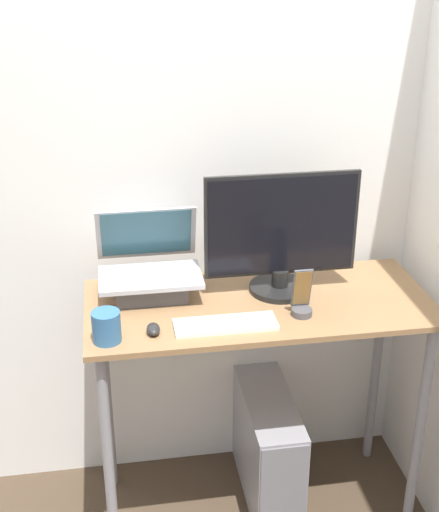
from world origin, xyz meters
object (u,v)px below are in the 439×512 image
object	(u,v)px
monitor	(281,239)
computer_tower	(268,447)
mouse	(153,329)
keyboard	(226,324)
laptop	(150,274)
cell_phone	(302,301)

from	to	relation	value
monitor	computer_tower	size ratio (longest dim) A/B	1.01
monitor	mouse	xyz separation A→B (m)	(-0.46, -0.22, -0.18)
keyboard	laptop	bearing A→B (deg)	130.04
cell_phone	computer_tower	distance (m)	0.75
laptop	mouse	xyz separation A→B (m)	(-0.01, -0.27, -0.06)
mouse	cell_phone	size ratio (longest dim) A/B	0.41
monitor	cell_phone	bearing A→B (deg)	-80.37
laptop	monitor	xyz separation A→B (m)	(0.45, -0.04, 0.12)
monitor	mouse	distance (m)	0.54
keyboard	mouse	distance (m)	0.23
laptop	monitor	bearing A→B (deg)	-5.57
monitor	computer_tower	distance (m)	0.88
monitor	keyboard	bearing A→B (deg)	-136.42
laptop	computer_tower	world-z (taller)	laptop
laptop	mouse	world-z (taller)	laptop
mouse	computer_tower	size ratio (longest dim) A/B	0.13
laptop	monitor	world-z (taller)	monitor
laptop	mouse	size ratio (longest dim) A/B	5.14
mouse	computer_tower	distance (m)	0.85
cell_phone	computer_tower	xyz separation A→B (m)	(-0.05, 0.17, -0.73)
cell_phone	computer_tower	size ratio (longest dim) A/B	0.32
keyboard	cell_phone	world-z (taller)	cell_phone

